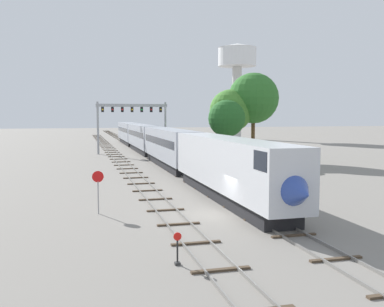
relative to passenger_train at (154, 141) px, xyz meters
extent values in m
plane|color=gray|center=(-2.00, -39.11, -2.60)|extent=(400.00, 400.00, 0.00)
cube|color=slate|center=(-0.72, 20.89, -2.52)|extent=(0.07, 200.00, 0.16)
cube|color=slate|center=(0.72, 20.89, -2.52)|extent=(0.07, 200.00, 0.16)
cube|color=#473828|center=(0.00, -49.11, -2.55)|extent=(2.60, 0.24, 0.10)
cube|color=#473828|center=(0.00, -45.11, -2.55)|extent=(2.60, 0.24, 0.10)
cube|color=#473828|center=(0.00, -41.11, -2.55)|extent=(2.60, 0.24, 0.10)
cube|color=#473828|center=(0.00, -37.11, -2.55)|extent=(2.60, 0.24, 0.10)
cube|color=#473828|center=(0.00, -33.11, -2.55)|extent=(2.60, 0.24, 0.10)
cube|color=#473828|center=(0.00, -29.11, -2.55)|extent=(2.60, 0.24, 0.10)
cube|color=#473828|center=(0.00, -25.11, -2.55)|extent=(2.60, 0.24, 0.10)
cube|color=#473828|center=(0.00, -21.11, -2.55)|extent=(2.60, 0.24, 0.10)
cube|color=#473828|center=(0.00, -17.11, -2.55)|extent=(2.60, 0.24, 0.10)
cube|color=#473828|center=(0.00, -13.11, -2.55)|extent=(2.60, 0.24, 0.10)
cube|color=#473828|center=(0.00, -9.11, -2.55)|extent=(2.60, 0.24, 0.10)
cube|color=#473828|center=(0.00, -5.11, -2.55)|extent=(2.60, 0.24, 0.10)
cube|color=#473828|center=(0.00, -1.11, -2.55)|extent=(2.60, 0.24, 0.10)
cube|color=#473828|center=(0.00, 2.89, -2.55)|extent=(2.60, 0.24, 0.10)
cube|color=#473828|center=(0.00, 6.89, -2.55)|extent=(2.60, 0.24, 0.10)
cube|color=#473828|center=(0.00, 10.89, -2.55)|extent=(2.60, 0.24, 0.10)
cube|color=#473828|center=(0.00, 14.89, -2.55)|extent=(2.60, 0.24, 0.10)
cube|color=#473828|center=(0.00, 18.89, -2.55)|extent=(2.60, 0.24, 0.10)
cube|color=#473828|center=(0.00, 22.89, -2.55)|extent=(2.60, 0.24, 0.10)
cube|color=#473828|center=(0.00, 26.89, -2.55)|extent=(2.60, 0.24, 0.10)
cube|color=#473828|center=(0.00, 30.89, -2.55)|extent=(2.60, 0.24, 0.10)
cube|color=#473828|center=(0.00, 34.89, -2.55)|extent=(2.60, 0.24, 0.10)
cube|color=#473828|center=(0.00, 38.89, -2.55)|extent=(2.60, 0.24, 0.10)
cube|color=#473828|center=(0.00, 42.89, -2.55)|extent=(2.60, 0.24, 0.10)
cube|color=#473828|center=(0.00, 46.89, -2.55)|extent=(2.60, 0.24, 0.10)
cube|color=#473828|center=(0.00, 50.89, -2.55)|extent=(2.60, 0.24, 0.10)
cube|color=#473828|center=(0.00, 54.89, -2.55)|extent=(2.60, 0.24, 0.10)
cube|color=#473828|center=(0.00, 58.89, -2.55)|extent=(2.60, 0.24, 0.10)
cube|color=#473828|center=(0.00, 62.89, -2.55)|extent=(2.60, 0.24, 0.10)
cube|color=#473828|center=(0.00, 66.89, -2.55)|extent=(2.60, 0.24, 0.10)
cube|color=#473828|center=(0.00, 70.89, -2.55)|extent=(2.60, 0.24, 0.10)
cube|color=#473828|center=(0.00, 74.89, -2.55)|extent=(2.60, 0.24, 0.10)
cube|color=#473828|center=(0.00, 78.89, -2.55)|extent=(2.60, 0.24, 0.10)
cube|color=#473828|center=(0.00, 82.89, -2.55)|extent=(2.60, 0.24, 0.10)
cube|color=#473828|center=(0.00, 86.89, -2.55)|extent=(2.60, 0.24, 0.10)
cube|color=#473828|center=(0.00, 90.89, -2.55)|extent=(2.60, 0.24, 0.10)
cube|color=#473828|center=(0.00, 94.89, -2.55)|extent=(2.60, 0.24, 0.10)
cube|color=#473828|center=(0.00, 98.89, -2.55)|extent=(2.60, 0.24, 0.10)
cube|color=#473828|center=(0.00, 102.89, -2.55)|extent=(2.60, 0.24, 0.10)
cube|color=#473828|center=(0.00, 106.89, -2.55)|extent=(2.60, 0.24, 0.10)
cube|color=#473828|center=(0.00, 110.89, -2.55)|extent=(2.60, 0.24, 0.10)
cube|color=#473828|center=(0.00, 114.89, -2.55)|extent=(2.60, 0.24, 0.10)
cube|color=#473828|center=(0.00, 118.89, -2.55)|extent=(2.60, 0.24, 0.10)
cube|color=slate|center=(-6.22, 0.89, -2.52)|extent=(0.07, 160.00, 0.16)
cube|color=slate|center=(-4.78, 0.89, -2.52)|extent=(0.07, 160.00, 0.16)
cube|color=#473828|center=(-5.50, -49.11, -2.55)|extent=(2.60, 0.24, 0.10)
cube|color=#473828|center=(-5.50, -45.11, -2.55)|extent=(2.60, 0.24, 0.10)
cube|color=#473828|center=(-5.50, -41.11, -2.55)|extent=(2.60, 0.24, 0.10)
cube|color=#473828|center=(-5.50, -37.11, -2.55)|extent=(2.60, 0.24, 0.10)
cube|color=#473828|center=(-5.50, -33.11, -2.55)|extent=(2.60, 0.24, 0.10)
cube|color=#473828|center=(-5.50, -29.11, -2.55)|extent=(2.60, 0.24, 0.10)
cube|color=#473828|center=(-5.50, -25.11, -2.55)|extent=(2.60, 0.24, 0.10)
cube|color=#473828|center=(-5.50, -21.11, -2.55)|extent=(2.60, 0.24, 0.10)
cube|color=#473828|center=(-5.50, -17.11, -2.55)|extent=(2.60, 0.24, 0.10)
cube|color=#473828|center=(-5.50, -13.11, -2.55)|extent=(2.60, 0.24, 0.10)
cube|color=#473828|center=(-5.50, -9.11, -2.55)|extent=(2.60, 0.24, 0.10)
cube|color=#473828|center=(-5.50, -5.11, -2.55)|extent=(2.60, 0.24, 0.10)
cube|color=#473828|center=(-5.50, -1.11, -2.55)|extent=(2.60, 0.24, 0.10)
cube|color=#473828|center=(-5.50, 2.89, -2.55)|extent=(2.60, 0.24, 0.10)
cube|color=#473828|center=(-5.50, 6.89, -2.55)|extent=(2.60, 0.24, 0.10)
cube|color=#473828|center=(-5.50, 10.89, -2.55)|extent=(2.60, 0.24, 0.10)
cube|color=#473828|center=(-5.50, 14.89, -2.55)|extent=(2.60, 0.24, 0.10)
cube|color=#473828|center=(-5.50, 18.89, -2.55)|extent=(2.60, 0.24, 0.10)
cube|color=#473828|center=(-5.50, 22.89, -2.55)|extent=(2.60, 0.24, 0.10)
cube|color=#473828|center=(-5.50, 26.89, -2.55)|extent=(2.60, 0.24, 0.10)
cube|color=#473828|center=(-5.50, 30.89, -2.55)|extent=(2.60, 0.24, 0.10)
cube|color=#473828|center=(-5.50, 34.89, -2.55)|extent=(2.60, 0.24, 0.10)
cube|color=#473828|center=(-5.50, 38.89, -2.55)|extent=(2.60, 0.24, 0.10)
cube|color=#473828|center=(-5.50, 42.89, -2.55)|extent=(2.60, 0.24, 0.10)
cube|color=#473828|center=(-5.50, 46.89, -2.55)|extent=(2.60, 0.24, 0.10)
cube|color=#473828|center=(-5.50, 50.89, -2.55)|extent=(2.60, 0.24, 0.10)
cube|color=#473828|center=(-5.50, 54.89, -2.55)|extent=(2.60, 0.24, 0.10)
cube|color=#473828|center=(-5.50, 58.89, -2.55)|extent=(2.60, 0.24, 0.10)
cube|color=#473828|center=(-5.50, 62.89, -2.55)|extent=(2.60, 0.24, 0.10)
cube|color=#473828|center=(-5.50, 66.89, -2.55)|extent=(2.60, 0.24, 0.10)
cube|color=#473828|center=(-5.50, 70.89, -2.55)|extent=(2.60, 0.24, 0.10)
cube|color=#473828|center=(-5.50, 74.89, -2.55)|extent=(2.60, 0.24, 0.10)
cube|color=#473828|center=(-5.50, 78.89, -2.55)|extent=(2.60, 0.24, 0.10)
cube|color=silver|center=(0.00, -34.32, 0.30)|extent=(3.00, 21.58, 3.80)
cone|color=#2D479E|center=(0.00, -45.31, -0.10)|extent=(2.88, 2.60, 2.88)
cube|color=black|center=(0.00, -43.91, 1.44)|extent=(3.04, 1.80, 1.10)
cube|color=black|center=(0.00, -34.32, -2.10)|extent=(2.52, 19.42, 1.00)
cube|color=#9EA3AD|center=(0.00, -11.74, 0.30)|extent=(3.00, 21.58, 3.80)
cube|color=black|center=(0.00, -11.74, 0.70)|extent=(3.04, 19.86, 0.90)
cube|color=black|center=(0.00, -11.74, -2.10)|extent=(2.52, 19.42, 1.00)
cube|color=#9EA3AD|center=(0.00, 10.85, 0.30)|extent=(3.00, 21.58, 3.80)
cube|color=black|center=(0.00, 10.85, 0.70)|extent=(3.04, 19.86, 0.90)
cube|color=black|center=(0.00, 10.85, -2.10)|extent=(2.52, 19.42, 1.00)
cube|color=#9EA3AD|center=(0.00, 33.43, 0.30)|extent=(3.00, 21.58, 3.80)
cube|color=black|center=(0.00, 33.43, 0.70)|extent=(3.04, 19.86, 0.90)
cube|color=black|center=(0.00, 33.43, -2.10)|extent=(2.52, 19.42, 1.00)
cylinder|color=#999BA0|center=(-8.00, 8.42, 1.80)|extent=(0.36, 0.36, 8.81)
cylinder|color=#999BA0|center=(3.50, 8.42, 1.80)|extent=(0.36, 0.36, 8.81)
cube|color=#999BA0|center=(-2.25, 8.42, 5.60)|extent=(12.10, 0.36, 0.50)
cube|color=black|center=(-7.18, 8.47, 4.90)|extent=(0.44, 0.32, 0.90)
sphere|color=yellow|center=(-7.18, 8.28, 4.90)|extent=(0.28, 0.28, 0.28)
cube|color=black|center=(-5.54, 8.47, 4.90)|extent=(0.44, 0.32, 0.90)
sphere|color=red|center=(-5.54, 8.28, 4.90)|extent=(0.28, 0.28, 0.28)
cube|color=black|center=(-3.89, 8.47, 4.90)|extent=(0.44, 0.32, 0.90)
sphere|color=red|center=(-3.89, 8.28, 4.90)|extent=(0.28, 0.28, 0.28)
cube|color=black|center=(-2.25, 8.47, 4.90)|extent=(0.44, 0.32, 0.90)
sphere|color=yellow|center=(-2.25, 8.28, 4.90)|extent=(0.28, 0.28, 0.28)
cube|color=black|center=(-0.61, 8.47, 4.90)|extent=(0.44, 0.32, 0.90)
sphere|color=green|center=(-0.61, 8.28, 4.90)|extent=(0.28, 0.28, 0.28)
cube|color=black|center=(1.04, 8.47, 4.90)|extent=(0.44, 0.32, 0.90)
sphere|color=red|center=(1.04, 8.28, 4.90)|extent=(0.28, 0.28, 0.28)
cube|color=black|center=(2.68, 8.47, 4.90)|extent=(0.44, 0.32, 0.90)
sphere|color=yellow|center=(2.68, 8.28, 4.90)|extent=(0.28, 0.28, 0.28)
cylinder|color=beige|center=(31.72, 48.65, 7.40)|extent=(2.60, 2.60, 20.01)
cylinder|color=white|center=(31.72, 48.65, 19.92)|extent=(10.47, 10.47, 5.02)
cone|color=white|center=(31.72, 48.65, 23.03)|extent=(10.68, 10.68, 1.20)
cylinder|color=black|center=(-7.10, -47.90, -2.05)|extent=(0.08, 0.08, 1.10)
cylinder|color=red|center=(-7.10, -47.92, -1.32)|extent=(0.36, 0.03, 0.36)
cube|color=#333333|center=(-7.10, -47.90, -2.54)|extent=(0.24, 0.24, 0.12)
cylinder|color=gray|center=(-10.00, -36.87, -1.50)|extent=(0.08, 0.08, 2.20)
cylinder|color=red|center=(-10.00, -36.89, -0.10)|extent=(0.76, 0.03, 0.76)
cylinder|color=brown|center=(8.21, -10.42, -0.42)|extent=(0.56, 0.56, 4.36)
sphere|color=#235B23|center=(8.21, -10.42, 3.51)|extent=(5.01, 5.01, 5.01)
cylinder|color=brown|center=(13.53, -6.81, 0.62)|extent=(0.56, 0.56, 6.44)
sphere|color=#2D6B28|center=(13.53, -6.81, 6.41)|extent=(7.34, 7.34, 7.34)
cylinder|color=brown|center=(10.11, -6.75, -0.08)|extent=(0.56, 0.56, 5.05)
sphere|color=#427F2D|center=(10.11, -6.75, 4.59)|extent=(6.14, 6.14, 6.14)
camera|label=1|loc=(-11.19, -66.05, 3.95)|focal=40.72mm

